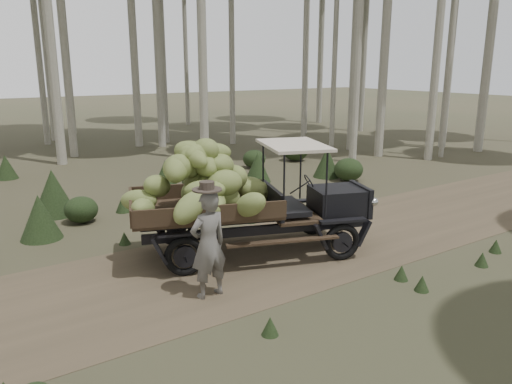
% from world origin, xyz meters
% --- Properties ---
extents(ground, '(120.00, 120.00, 0.00)m').
position_xyz_m(ground, '(0.00, 0.00, 0.00)').
color(ground, '#473D2B').
rests_on(ground, ground).
extents(dirt_track, '(70.00, 4.00, 0.01)m').
position_xyz_m(dirt_track, '(0.00, 0.00, 0.00)').
color(dirt_track, brown).
rests_on(dirt_track, ground).
extents(banana_truck, '(5.48, 3.34, 2.65)m').
position_xyz_m(banana_truck, '(-0.55, 0.46, 1.54)').
color(banana_truck, black).
rests_on(banana_truck, ground).
extents(farmer, '(0.73, 0.55, 2.10)m').
position_xyz_m(farmer, '(-1.77, -1.01, 0.99)').
color(farmer, '#5D5A55').
rests_on(farmer, ground).
extents(undergrowth, '(23.98, 22.98, 1.30)m').
position_xyz_m(undergrowth, '(-0.07, -0.56, 0.49)').
color(undergrowth, '#233319').
rests_on(undergrowth, ground).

